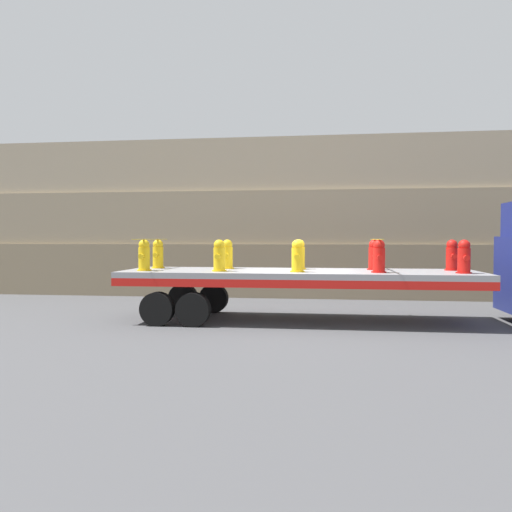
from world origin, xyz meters
name	(u,v)px	position (x,y,z in m)	size (l,w,h in m)	color
ground_plane	(298,321)	(0.00, 0.00, 0.00)	(120.00, 120.00, 0.00)	#474749
rock_cliff	(306,219)	(0.00, 6.52, 2.96)	(60.00, 3.30, 5.92)	#84755B
flatbed_trailer	(277,279)	(-0.55, 0.00, 1.09)	(9.22, 2.64, 1.33)	gray
fire_hydrant_yellow_near_0	(144,256)	(-4.01, -0.56, 1.73)	(0.37, 0.53, 0.82)	gold
fire_hydrant_yellow_far_0	(158,254)	(-4.01, 0.56, 1.73)	(0.37, 0.53, 0.82)	gold
fire_hydrant_yellow_near_1	(219,256)	(-2.00, -0.56, 1.73)	(0.37, 0.53, 0.82)	gold
fire_hydrant_yellow_far_1	(227,255)	(-2.00, 0.56, 1.73)	(0.37, 0.53, 0.82)	gold
fire_hydrant_yellow_near_2	(297,256)	(0.00, -0.56, 1.73)	(0.37, 0.53, 0.82)	gold
fire_hydrant_yellow_far_2	(299,255)	(0.00, 0.56, 1.73)	(0.37, 0.53, 0.82)	gold
fire_hydrant_red_near_3	(379,257)	(2.00, -0.56, 1.73)	(0.37, 0.53, 0.82)	red
fire_hydrant_red_far_3	(374,255)	(2.00, 0.56, 1.73)	(0.37, 0.53, 0.82)	red
fire_hydrant_red_near_4	(464,257)	(4.01, -0.56, 1.73)	(0.37, 0.53, 0.82)	red
fire_hydrant_red_far_4	(452,256)	(4.01, 0.56, 1.73)	(0.37, 0.53, 0.82)	red
cargo_strap_rear	(151,239)	(-4.01, 0.00, 2.15)	(0.05, 2.75, 0.01)	yellow
cargo_strap_middle	(377,239)	(2.00, 0.00, 2.15)	(0.05, 2.75, 0.01)	yellow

